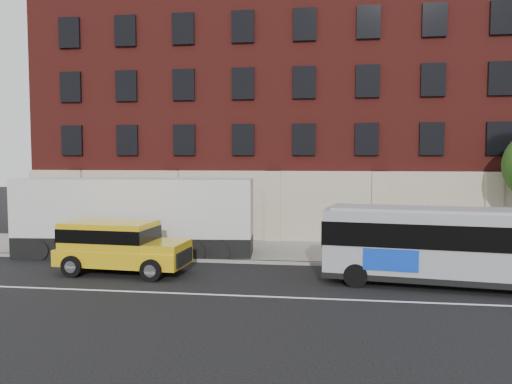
# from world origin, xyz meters

# --- Properties ---
(ground) EXTENTS (120.00, 120.00, 0.00)m
(ground) POSITION_xyz_m (0.00, 0.00, 0.00)
(ground) COLOR black
(ground) RESTS_ON ground
(sidewalk) EXTENTS (60.00, 6.00, 0.15)m
(sidewalk) POSITION_xyz_m (0.00, 9.00, 0.07)
(sidewalk) COLOR #9A988C
(sidewalk) RESTS_ON ground
(kerb) EXTENTS (60.00, 0.25, 0.15)m
(kerb) POSITION_xyz_m (0.00, 6.00, 0.07)
(kerb) COLOR #9A988C
(kerb) RESTS_ON ground
(lane_line) EXTENTS (60.00, 0.12, 0.01)m
(lane_line) POSITION_xyz_m (0.00, 0.50, 0.01)
(lane_line) COLOR white
(lane_line) RESTS_ON ground
(building) EXTENTS (30.00, 12.10, 15.00)m
(building) POSITION_xyz_m (-0.01, 16.92, 7.58)
(building) COLOR #5B1A15
(building) RESTS_ON sidewalk
(sign_pole) EXTENTS (0.30, 0.20, 2.50)m
(sign_pole) POSITION_xyz_m (-8.50, 6.15, 1.45)
(sign_pole) COLOR gray
(sign_pole) RESTS_ON ground
(city_bus) EXTENTS (11.20, 3.81, 3.01)m
(city_bus) POSITION_xyz_m (8.46, 2.75, 1.66)
(city_bus) COLOR #9798A0
(city_bus) RESTS_ON ground
(yellow_suv) EXTENTS (5.85, 2.84, 2.20)m
(yellow_suv) POSITION_xyz_m (-5.78, 3.32, 1.26)
(yellow_suv) COLOR gold
(yellow_suv) RESTS_ON ground
(shipping_container) EXTENTS (11.80, 3.39, 3.88)m
(shipping_container) POSITION_xyz_m (-6.37, 6.87, 1.92)
(shipping_container) COLOR black
(shipping_container) RESTS_ON ground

